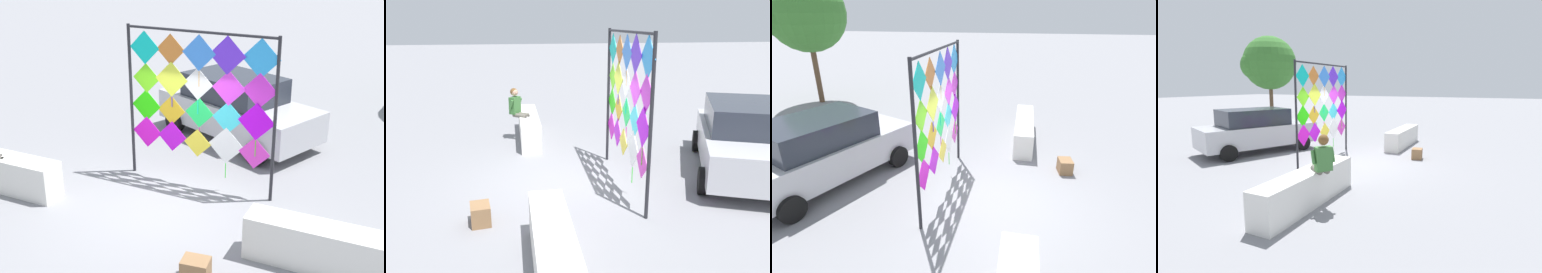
% 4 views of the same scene
% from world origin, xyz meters
% --- Properties ---
extents(ground, '(120.00, 120.00, 0.00)m').
position_xyz_m(ground, '(0.00, 0.00, 0.00)').
color(ground, gray).
extents(plaza_ledge_right, '(3.21, 0.57, 0.78)m').
position_xyz_m(plaza_ledge_right, '(3.69, -0.55, 0.39)').
color(plaza_ledge_right, silver).
rests_on(plaza_ledge_right, ground).
extents(kite_display_rack, '(3.39, 0.13, 3.41)m').
position_xyz_m(kite_display_rack, '(0.32, 1.37, 2.04)').
color(kite_display_rack, '#232328').
rests_on(kite_display_rack, ground).
extents(parked_car, '(4.82, 3.50, 1.72)m').
position_xyz_m(parked_car, '(0.05, 4.41, 0.87)').
color(parked_car, '#B7B7BC').
rests_on(parked_car, ground).
extents(cardboard_box_large, '(0.48, 0.40, 0.38)m').
position_xyz_m(cardboard_box_large, '(1.63, -1.70, 0.19)').
color(cardboard_box_large, olive).
rests_on(cardboard_box_large, ground).
extents(tree_broadleaf, '(3.42, 3.38, 5.74)m').
position_xyz_m(tree_broadleaf, '(6.57, 9.25, 4.08)').
color(tree_broadleaf, brown).
rests_on(tree_broadleaf, ground).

